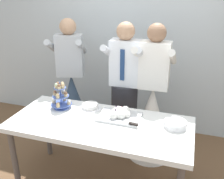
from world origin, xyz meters
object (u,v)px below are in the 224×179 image
at_px(dessert_table, 100,129).
at_px(main_cake_tray, 120,114).
at_px(cupcake_stand, 61,97).
at_px(person_bride, 151,113).
at_px(person_guest, 72,98).
at_px(round_cake, 90,106).
at_px(plate_stack, 175,124).
at_px(person_groom, 124,98).

relative_size(dessert_table, main_cake_tray, 4.14).
bearing_deg(main_cake_tray, cupcake_stand, 177.66).
relative_size(person_bride, person_guest, 1.00).
bearing_deg(round_cake, main_cake_tray, -15.91).
bearing_deg(round_cake, person_bride, 37.23).
distance_m(dessert_table, person_bride, 0.83).
bearing_deg(person_guest, dessert_table, -49.18).
bearing_deg(person_guest, person_bride, -5.62).
bearing_deg(round_cake, cupcake_stand, -166.15).
height_order(plate_stack, round_cake, plate_stack).
distance_m(plate_stack, person_guest, 1.60).
height_order(main_cake_tray, plate_stack, main_cake_tray).
distance_m(plate_stack, person_groom, 0.88).
xyz_separation_m(main_cake_tray, person_guest, (-0.87, 0.67, -0.23)).
distance_m(dessert_table, person_guest, 1.09).
relative_size(cupcake_stand, person_guest, 0.18).
xyz_separation_m(cupcake_stand, person_guest, (-0.20, 0.65, -0.32)).
distance_m(person_groom, person_bride, 0.38).
xyz_separation_m(person_groom, person_guest, (-0.77, 0.11, -0.16)).
relative_size(person_groom, person_guest, 1.00).
relative_size(plate_stack, person_groom, 0.13).
relative_size(dessert_table, round_cake, 7.50).
bearing_deg(person_bride, round_cake, -142.77).
bearing_deg(plate_stack, person_bride, 118.38).
distance_m(main_cake_tray, person_guest, 1.13).
height_order(cupcake_stand, person_bride, person_bride).
relative_size(main_cake_tray, person_bride, 0.26).
bearing_deg(person_bride, dessert_table, -119.63).
distance_m(person_groom, person_guest, 0.80).
height_order(main_cake_tray, person_groom, person_groom).
xyz_separation_m(main_cake_tray, plate_stack, (0.55, -0.01, -0.01)).
height_order(person_bride, person_guest, same).
distance_m(dessert_table, plate_stack, 0.74).
xyz_separation_m(main_cake_tray, person_bride, (0.24, 0.56, -0.23)).
relative_size(round_cake, person_guest, 0.14).
bearing_deg(cupcake_stand, person_guest, 107.10).
xyz_separation_m(round_cake, person_guest, (-0.51, 0.57, -0.22)).
distance_m(dessert_table, cupcake_stand, 0.58).
relative_size(main_cake_tray, plate_stack, 2.02).
distance_m(main_cake_tray, plate_stack, 0.55).
xyz_separation_m(cupcake_stand, plate_stack, (1.23, -0.04, -0.10)).
bearing_deg(dessert_table, person_groom, 85.17).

